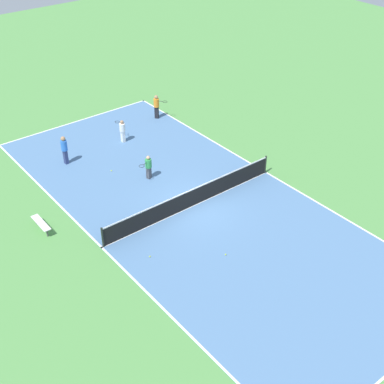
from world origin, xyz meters
The scene contains 12 objects.
ground_plane centered at (0.00, 0.00, 0.00)m, with size 80.00×80.00×0.00m, color #518E47.
court_surface centered at (0.00, 0.00, 0.01)m, with size 10.79×24.93×0.02m.
tennis_net centered at (0.00, 0.00, 0.58)m, with size 10.59×0.10×1.09m.
bench centered at (6.93, -2.97, 0.39)m, with size 0.36×1.55×0.45m.
player_near_white centered at (-0.93, -8.11, 0.85)m, with size 0.37×0.94×1.46m.
player_center_orange centered at (-4.49, -9.51, 0.96)m, with size 0.83×0.94×1.64m.
player_far_green centered at (0.22, -3.60, 0.82)m, with size 0.99×0.63×1.41m.
player_near_blue centered at (3.08, -7.90, 1.03)m, with size 0.37×0.37×1.75m.
tennis_ball_right_alley centered at (1.18, 3.97, 0.06)m, with size 0.07×0.07×0.07m, color #CCE033.
tennis_ball_near_net centered at (-4.85, -0.54, 0.06)m, with size 0.07×0.07×0.07m, color #CCE033.
tennis_ball_midcourt centered at (3.97, 1.95, 0.06)m, with size 0.07×0.07×0.07m, color #CCE033.
tennis_ball_left_sideline centered at (1.49, -5.52, 0.06)m, with size 0.07×0.07×0.07m, color #CCE033.
Camera 1 is at (13.88, 17.62, 16.04)m, focal length 50.00 mm.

